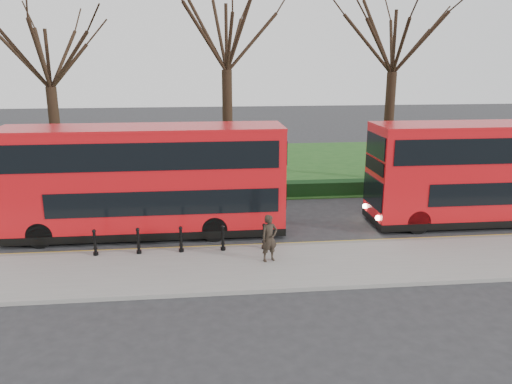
{
  "coord_description": "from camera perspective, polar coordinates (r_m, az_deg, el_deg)",
  "views": [
    {
      "loc": [
        0.5,
        -19.91,
        7.56
      ],
      "look_at": [
        2.69,
        0.5,
        2.0
      ],
      "focal_mm": 35.0,
      "sensor_mm": 36.0,
      "label": 1
    }
  ],
  "objects": [
    {
      "name": "grass_verge",
      "position": [
        35.72,
        -6.81,
        2.88
      ],
      "size": [
        60.0,
        18.0,
        0.06
      ],
      "primitive_type": "cube",
      "color": "#1B4818",
      "rests_on": "ground"
    },
    {
      "name": "hedge",
      "position": [
        27.66,
        -6.96,
        0.04
      ],
      "size": [
        60.0,
        0.9,
        0.8
      ],
      "primitive_type": "cube",
      "color": "black",
      "rests_on": "ground"
    },
    {
      "name": "pedestrian",
      "position": [
        18.64,
        1.54,
        -5.3
      ],
      "size": [
        0.76,
        0.63,
        1.79
      ],
      "primitive_type": "imported",
      "rotation": [
        0.0,
        0.0,
        0.36
      ],
      "color": "black",
      "rests_on": "pavement"
    },
    {
      "name": "bus_rear",
      "position": [
        25.65,
        25.8,
        1.92
      ],
      "size": [
        11.76,
        2.7,
        4.68
      ],
      "color": "red",
      "rests_on": "ground"
    },
    {
      "name": "kerb",
      "position": [
        20.34,
        -7.16,
        -6.56
      ],
      "size": [
        60.0,
        0.25,
        0.16
      ],
      "primitive_type": "cube",
      "color": "slate",
      "rests_on": "ground"
    },
    {
      "name": "yellow_line_inner",
      "position": [
        20.83,
        -7.13,
        -6.23
      ],
      "size": [
        60.0,
        0.1,
        0.01
      ],
      "primitive_type": "cube",
      "color": "yellow",
      "rests_on": "ground"
    },
    {
      "name": "ground",
      "position": [
        21.3,
        -7.12,
        -5.75
      ],
      "size": [
        120.0,
        120.0,
        0.0
      ],
      "primitive_type": "plane",
      "color": "#28282B",
      "rests_on": "ground"
    },
    {
      "name": "bollard_row",
      "position": [
        19.83,
        -8.57,
        -5.42
      ],
      "size": [
        6.72,
        0.15,
        1.0
      ],
      "color": "black",
      "rests_on": "pavement"
    },
    {
      "name": "tree_mid",
      "position": [
        29.99,
        -3.43,
        18.01
      ],
      "size": [
        7.98,
        7.98,
        12.46
      ],
      "color": "black",
      "rests_on": "ground"
    },
    {
      "name": "tree_left",
      "position": [
        31.1,
        -22.77,
        14.56
      ],
      "size": [
        6.91,
        6.91,
        10.8
      ],
      "color": "black",
      "rests_on": "ground"
    },
    {
      "name": "pavement",
      "position": [
        18.5,
        -7.24,
        -8.84
      ],
      "size": [
        60.0,
        4.0,
        0.15
      ],
      "primitive_type": "cube",
      "color": "gray",
      "rests_on": "ground"
    },
    {
      "name": "bus_lead",
      "position": [
        21.98,
        -12.58,
        1.19
      ],
      "size": [
        11.93,
        2.74,
        4.75
      ],
      "color": "red",
      "rests_on": "ground"
    },
    {
      "name": "yellow_line_outer",
      "position": [
        20.65,
        -7.14,
        -6.43
      ],
      "size": [
        60.0,
        0.1,
        0.01
      ],
      "primitive_type": "cube",
      "color": "yellow",
      "rests_on": "ground"
    },
    {
      "name": "tree_right",
      "position": [
        32.07,
        15.58,
        16.96
      ],
      "size": [
        7.8,
        7.8,
        12.19
      ],
      "color": "black",
      "rests_on": "ground"
    }
  ]
}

